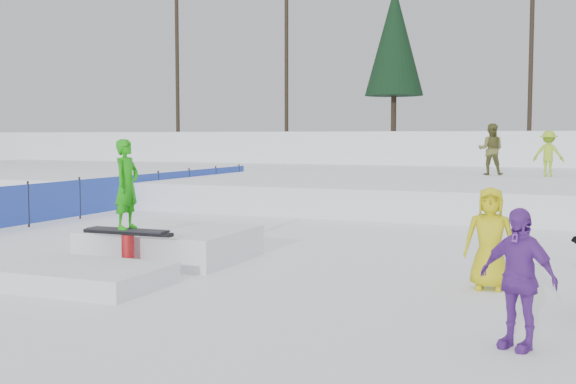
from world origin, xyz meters
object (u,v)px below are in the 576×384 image
at_px(walker_olive, 491,149).
at_px(spectator_yellow, 490,238).
at_px(safety_fence, 122,193).
at_px(jib_rail_feature, 148,248).
at_px(spectator_purple, 518,278).
at_px(walker_ygreen, 548,154).

relative_size(walker_olive, spectator_yellow, 1.25).
height_order(safety_fence, jib_rail_feature, jib_rail_feature).
distance_m(walker_olive, spectator_purple, 18.76).
height_order(safety_fence, spectator_purple, spectator_purple).
bearing_deg(spectator_purple, safety_fence, 165.59).
distance_m(walker_ygreen, jib_rail_feature, 16.78).
bearing_deg(walker_ygreen, safety_fence, 44.10).
distance_m(walker_ygreen, spectator_yellow, 15.54).
height_order(walker_olive, spectator_yellow, walker_olive).
bearing_deg(spectator_yellow, spectator_purple, -83.22).
distance_m(walker_olive, jib_rail_feature, 16.47).
bearing_deg(jib_rail_feature, walker_ygreen, 70.40).
height_order(safety_fence, walker_ygreen, walker_ygreen).
relative_size(walker_olive, walker_ygreen, 1.17).
relative_size(walker_olive, spectator_purple, 1.25).
distance_m(walker_olive, spectator_yellow, 15.87).
xyz_separation_m(spectator_purple, jib_rail_feature, (-6.09, 2.60, -0.42)).
bearing_deg(spectator_purple, jib_rail_feature, -177.52).
xyz_separation_m(safety_fence, walker_ygreen, (11.13, 8.63, 1.02)).
bearing_deg(walker_olive, spectator_yellow, 94.76).
bearing_deg(spectator_purple, walker_olive, 122.90).
bearing_deg(spectator_yellow, walker_ygreen, 84.38).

